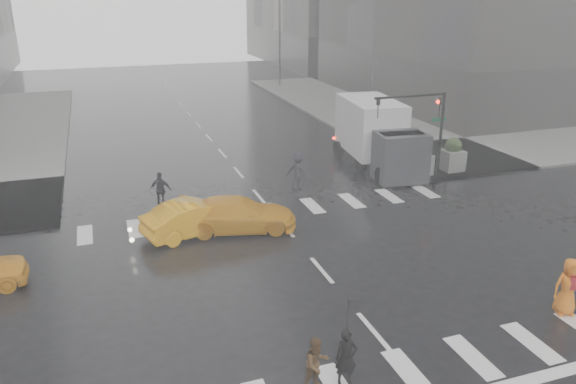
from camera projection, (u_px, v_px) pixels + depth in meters
name	position (u px, v px, depth m)	size (l,w,h in m)	color
ground	(322.00, 270.00, 20.06)	(120.00, 120.00, 0.00)	black
sidewalk_ne	(475.00, 123.00, 41.57)	(35.00, 35.00, 0.15)	slate
road_markings	(322.00, 270.00, 20.06)	(18.00, 48.00, 0.01)	silver
traffic_signal_pole	(426.00, 118.00, 28.84)	(4.45, 0.42, 4.50)	black
street_lamp_near	(371.00, 60.00, 37.69)	(2.15, 0.22, 9.00)	#59595B
street_lamp_far	(278.00, 37.00, 55.45)	(2.15, 0.22, 9.00)	#59595B
planter_west	(387.00, 162.00, 29.16)	(1.10, 1.10, 1.80)	slate
planter_mid	(420.00, 158.00, 29.77)	(1.10, 1.10, 1.80)	slate
planter_east	(452.00, 155.00, 30.39)	(1.10, 1.10, 1.80)	slate
pedestrian_black	(348.00, 327.00, 13.78)	(1.14, 1.16, 2.43)	black
pedestrian_brown	(317.00, 364.00, 13.91)	(0.71, 0.55, 1.46)	#442E18
pedestrian_orange	(569.00, 287.00, 17.09)	(1.05, 0.86, 1.85)	orange
pedestrian_far_a	(161.00, 190.00, 25.59)	(0.98, 0.60, 1.68)	black
pedestrian_far_b	(298.00, 171.00, 27.91)	(1.20, 0.66, 1.86)	black
taxi_mid	(195.00, 217.00, 22.84)	(1.50, 4.31, 1.42)	orange
taxi_rear	(238.00, 214.00, 23.18)	(1.96, 4.26, 1.40)	orange
box_truck	(378.00, 134.00, 30.79)	(2.60, 6.93, 3.68)	silver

